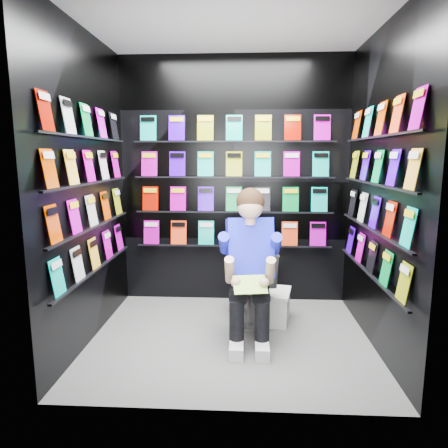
{
  "coord_description": "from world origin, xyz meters",
  "views": [
    {
      "loc": [
        0.12,
        -3.26,
        1.57
      ],
      "look_at": [
        -0.06,
        0.15,
        0.99
      ],
      "focal_mm": 32.0,
      "sensor_mm": 36.0,
      "label": 1
    }
  ],
  "objects": [
    {
      "name": "floor",
      "position": [
        0.0,
        0.0,
        0.0
      ],
      "size": [
        2.4,
        2.4,
        0.0
      ],
      "primitive_type": "plane",
      "color": "#5E5E5C",
      "rests_on": "ground"
    },
    {
      "name": "ceiling",
      "position": [
        0.0,
        0.0,
        2.6
      ],
      "size": [
        2.4,
        2.4,
        0.0
      ],
      "primitive_type": "plane",
      "color": "white",
      "rests_on": "floor"
    },
    {
      "name": "wall_back",
      "position": [
        0.0,
        1.0,
        1.3
      ],
      "size": [
        2.4,
        0.04,
        2.6
      ],
      "primitive_type": "cube",
      "color": "black",
      "rests_on": "floor"
    },
    {
      "name": "wall_front",
      "position": [
        0.0,
        -1.0,
        1.3
      ],
      "size": [
        2.4,
        0.04,
        2.6
      ],
      "primitive_type": "cube",
      "color": "black",
      "rests_on": "floor"
    },
    {
      "name": "wall_left",
      "position": [
        -1.2,
        0.0,
        1.3
      ],
      "size": [
        0.04,
        2.0,
        2.6
      ],
      "primitive_type": "cube",
      "color": "black",
      "rests_on": "floor"
    },
    {
      "name": "wall_right",
      "position": [
        1.2,
        0.0,
        1.3
      ],
      "size": [
        0.04,
        2.0,
        2.6
      ],
      "primitive_type": "cube",
      "color": "black",
      "rests_on": "floor"
    },
    {
      "name": "comics_back",
      "position": [
        0.0,
        0.97,
        1.31
      ],
      "size": [
        2.1,
        0.06,
        1.37
      ],
      "primitive_type": null,
      "color": "#CE3D00",
      "rests_on": "wall_back"
    },
    {
      "name": "comics_left",
      "position": [
        -1.17,
        0.0,
        1.31
      ],
      "size": [
        0.06,
        1.7,
        1.37
      ],
      "primitive_type": null,
      "color": "#CE3D00",
      "rests_on": "wall_left"
    },
    {
      "name": "comics_right",
      "position": [
        1.17,
        0.0,
        1.31
      ],
      "size": [
        0.06,
        1.7,
        1.37
      ],
      "primitive_type": null,
      "color": "#CE3D00",
      "rests_on": "wall_right"
    },
    {
      "name": "toilet",
      "position": [
        0.16,
        0.47,
        0.37
      ],
      "size": [
        0.53,
        0.81,
        0.73
      ],
      "primitive_type": "imported",
      "rotation": [
        0.0,
        0.0,
        3.3
      ],
      "color": "white",
      "rests_on": "floor"
    },
    {
      "name": "longbox",
      "position": [
        0.44,
        0.39,
        0.14
      ],
      "size": [
        0.27,
        0.4,
        0.28
      ],
      "primitive_type": "cube",
      "rotation": [
        0.0,
        0.0,
        -0.18
      ],
      "color": "white",
      "rests_on": "floor"
    },
    {
      "name": "longbox_lid",
      "position": [
        0.44,
        0.39,
        0.29
      ],
      "size": [
        0.29,
        0.42,
        0.03
      ],
      "primitive_type": "cube",
      "rotation": [
        0.0,
        0.0,
        -0.18
      ],
      "color": "white",
      "rests_on": "longbox"
    },
    {
      "name": "reader",
      "position": [
        0.16,
        0.09,
        0.78
      ],
      "size": [
        0.64,
        0.85,
        1.43
      ],
      "primitive_type": null,
      "rotation": [
        0.0,
        0.0,
        0.16
      ],
      "color": "#0B10CE",
      "rests_on": "toilet"
    },
    {
      "name": "held_comic",
      "position": [
        0.16,
        -0.26,
        0.58
      ],
      "size": [
        0.28,
        0.19,
        0.11
      ],
      "primitive_type": "cube",
      "rotation": [
        -0.96,
        0.0,
        0.16
      ],
      "color": "green",
      "rests_on": "reader"
    }
  ]
}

